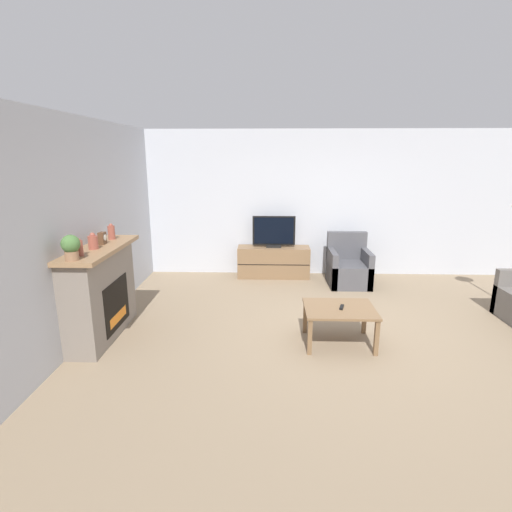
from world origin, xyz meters
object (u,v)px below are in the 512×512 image
at_px(coffee_table, 339,312).
at_px(remote, 342,307).
at_px(mantel_vase_left, 80,248).
at_px(tv, 274,233).
at_px(tv_stand, 274,262).
at_px(mantel_clock, 102,238).
at_px(mantel_vase_centre_left, 93,242).
at_px(fireplace, 101,292).
at_px(mantel_vase_right, 111,232).
at_px(armchair, 348,268).
at_px(potted_plant, 71,246).

relative_size(coffee_table, remote, 5.40).
height_order(mantel_vase_left, tv, mantel_vase_left).
bearing_deg(remote, tv_stand, 122.59).
height_order(mantel_clock, coffee_table, mantel_clock).
bearing_deg(mantel_vase_centre_left, fireplace, 98.52).
relative_size(mantel_vase_right, armchair, 0.23).
relative_size(fireplace, mantel_vase_right, 7.15).
bearing_deg(remote, tv, 122.60).
xyz_separation_m(mantel_vase_left, mantel_vase_right, (0.00, 0.90, 0.01)).
bearing_deg(mantel_vase_right, potted_plant, -90.00).
bearing_deg(potted_plant, mantel_vase_left, 90.00).
bearing_deg(potted_plant, remote, 9.88).
xyz_separation_m(mantel_vase_left, armchair, (3.48, 2.67, -0.96)).
bearing_deg(armchair, tv_stand, 163.18).
xyz_separation_m(fireplace, tv, (2.18, 2.61, 0.26)).
bearing_deg(potted_plant, mantel_vase_right, 90.00).
distance_m(mantel_clock, tv_stand, 3.41).
height_order(mantel_vase_right, tv_stand, mantel_vase_right).
bearing_deg(fireplace, tv, 50.15).
bearing_deg(tv_stand, fireplace, -129.83).
bearing_deg(coffee_table, armchair, 76.55).
height_order(mantel_vase_right, mantel_clock, mantel_vase_right).
bearing_deg(mantel_vase_right, remote, -11.10).
bearing_deg(mantel_clock, potted_plant, -90.06).
xyz_separation_m(mantel_vase_left, tv_stand, (2.16, 3.06, -0.96)).
distance_m(fireplace, potted_plant, 0.96).
bearing_deg(armchair, mantel_vase_right, -153.17).
bearing_deg(potted_plant, coffee_table, 10.05).
distance_m(mantel_vase_right, tv_stand, 3.21).
bearing_deg(tv_stand, remote, -74.01).
bearing_deg(mantel_vase_centre_left, remote, -0.27).
distance_m(mantel_vase_centre_left, tv_stand, 3.61).
distance_m(mantel_vase_centre_left, remote, 3.05).
height_order(coffee_table, remote, remote).
bearing_deg(potted_plant, fireplace, 91.51).
bearing_deg(fireplace, tv_stand, 50.17).
distance_m(mantel_clock, remote, 3.06).
height_order(mantel_clock, tv_stand, mantel_clock).
height_order(mantel_vase_centre_left, coffee_table, mantel_vase_centre_left).
distance_m(mantel_vase_centre_left, mantel_vase_right, 0.56).
bearing_deg(tv, mantel_vase_centre_left, -128.44).
distance_m(tv_stand, coffee_table, 2.84).
relative_size(mantel_vase_left, mantel_clock, 1.31).
height_order(fireplace, mantel_clock, mantel_clock).
height_order(potted_plant, tv_stand, potted_plant).
bearing_deg(coffee_table, mantel_vase_left, -173.56).
relative_size(fireplace, mantel_vase_left, 7.67).
relative_size(mantel_clock, armchair, 0.17).
height_order(tv_stand, armchair, armchair).
bearing_deg(armchair, fireplace, -147.69).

